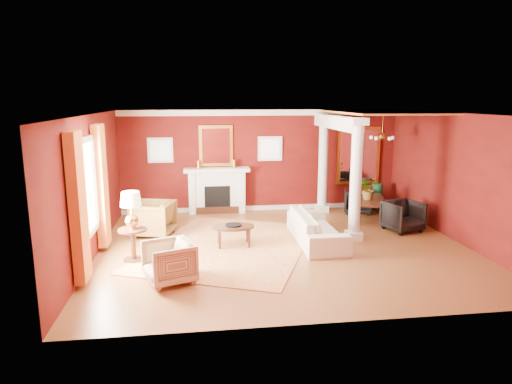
{
  "coord_description": "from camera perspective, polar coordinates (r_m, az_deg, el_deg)",
  "views": [
    {
      "loc": [
        -1.88,
        -9.44,
        3.23
      ],
      "look_at": [
        -0.55,
        0.52,
        1.15
      ],
      "focal_mm": 32.0,
      "sensor_mm": 36.0,
      "label": 1
    }
  ],
  "objects": [
    {
      "name": "header_beam",
      "position": [
        11.91,
        10.01,
        8.58
      ],
      "size": [
        0.3,
        3.2,
        0.32
      ],
      "primitive_type": "cube",
      "color": "silver",
      "rests_on": "column_front"
    },
    {
      "name": "coffee_table",
      "position": [
        10.09,
        -2.82,
        -4.49
      ],
      "size": [
        0.92,
        0.92,
        0.47
      ],
      "rotation": [
        0.0,
        0.0,
        0.05
      ],
      "color": "black",
      "rests_on": "ground"
    },
    {
      "name": "side_table",
      "position": [
        9.39,
        -15.29,
        -2.81
      ],
      "size": [
        0.57,
        0.57,
        1.42
      ],
      "rotation": [
        0.0,
        0.0,
        -0.05
      ],
      "color": "black",
      "rests_on": "ground"
    },
    {
      "name": "dining_chair_far",
      "position": [
        13.31,
        12.57,
        -0.99
      ],
      "size": [
        0.9,
        0.87,
        0.75
      ],
      "primitive_type": "imported",
      "rotation": [
        0.0,
        0.0,
        2.84
      ],
      "color": "black",
      "rests_on": "ground"
    },
    {
      "name": "rug",
      "position": [
        10.18,
        -3.37,
        -6.77
      ],
      "size": [
        4.64,
        5.22,
        0.02
      ],
      "primitive_type": "cube",
      "rotation": [
        0.0,
        0.0,
        -0.39
      ],
      "color": "maroon",
      "rests_on": "ground"
    },
    {
      "name": "armchair_stripe",
      "position": [
        8.31,
        -10.82,
        -8.36
      ],
      "size": [
        0.98,
        1.01,
        0.82
      ],
      "primitive_type": "imported",
      "rotation": [
        0.0,
        0.0,
        -1.21
      ],
      "color": "tan",
      "rests_on": "ground"
    },
    {
      "name": "coffee_book",
      "position": [
        10.02,
        -2.97,
        -3.74
      ],
      "size": [
        0.14,
        0.08,
        0.2
      ],
      "primitive_type": "imported",
      "rotation": [
        0.0,
        0.0,
        0.47
      ],
      "color": "black",
      "rests_on": "coffee_table"
    },
    {
      "name": "potted_plant",
      "position": [
        12.47,
        13.95,
        1.6
      ],
      "size": [
        0.68,
        0.72,
        0.44
      ],
      "primitive_type": "imported",
      "rotation": [
        0.0,
        0.0,
        0.39
      ],
      "color": "#26591E",
      "rests_on": "dining_table"
    },
    {
      "name": "dining_chair_near",
      "position": [
        11.8,
        17.92,
        -2.71
      ],
      "size": [
        0.98,
        0.94,
        0.82
      ],
      "primitive_type": "imported",
      "rotation": [
        0.0,
        0.0,
        0.29
      ],
      "color": "black",
      "rests_on": "ground"
    },
    {
      "name": "dining_mirror",
      "position": [
        13.86,
        12.68,
        4.44
      ],
      "size": [
        1.3,
        0.07,
        1.7
      ],
      "color": "gold",
      "rests_on": "room_shell"
    },
    {
      "name": "left_window",
      "position": [
        9.25,
        -20.03,
        -0.29
      ],
      "size": [
        0.21,
        2.55,
        2.6
      ],
      "color": "white",
      "rests_on": "room_shell"
    },
    {
      "name": "amber_ceiling",
      "position": [
        12.16,
        15.52,
        9.58
      ],
      "size": [
        2.3,
        3.4,
        0.04
      ],
      "primitive_type": "cube",
      "color": "#DB8B40",
      "rests_on": "room_shell"
    },
    {
      "name": "flank_window_right",
      "position": [
        13.16,
        1.77,
        5.45
      ],
      "size": [
        0.7,
        0.07,
        0.7
      ],
      "color": "silver",
      "rests_on": "room_shell"
    },
    {
      "name": "flank_window_left",
      "position": [
        13.02,
        -11.88,
        5.14
      ],
      "size": [
        0.7,
        0.07,
        0.7
      ],
      "color": "silver",
      "rests_on": "room_shell"
    },
    {
      "name": "chandelier",
      "position": [
        12.26,
        15.49,
        6.68
      ],
      "size": [
        0.6,
        0.62,
        0.75
      ],
      "color": "#AE7A36",
      "rests_on": "room_shell"
    },
    {
      "name": "sofa",
      "position": [
        10.41,
        7.61,
        -3.84
      ],
      "size": [
        0.71,
        2.36,
        0.92
      ],
      "primitive_type": "imported",
      "rotation": [
        0.0,
        0.0,
        1.56
      ],
      "color": "beige",
      "rests_on": "ground"
    },
    {
      "name": "armchair_leopard",
      "position": [
        11.09,
        -12.74,
        -3.06
      ],
      "size": [
        1.05,
        1.09,
        0.92
      ],
      "primitive_type": "imported",
      "rotation": [
        0.0,
        0.0,
        -1.85
      ],
      "color": "black",
      "rests_on": "ground"
    },
    {
      "name": "overmantel_mirror",
      "position": [
        12.98,
        -5.03,
        5.76
      ],
      "size": [
        0.95,
        0.07,
        1.15
      ],
      "color": "gold",
      "rests_on": "fireplace"
    },
    {
      "name": "room_shell",
      "position": [
        9.7,
        3.64,
        4.49
      ],
      "size": [
        8.04,
        7.04,
        2.92
      ],
      "color": "#5A100C",
      "rests_on": "ground"
    },
    {
      "name": "fireplace",
      "position": [
        13.03,
        -4.9,
        0.21
      ],
      "size": [
        1.85,
        0.42,
        1.29
      ],
      "color": "silver",
      "rests_on": "ground"
    },
    {
      "name": "dining_table",
      "position": [
        12.66,
        13.87,
        -1.34
      ],
      "size": [
        1.0,
        1.71,
        0.9
      ],
      "primitive_type": "imported",
      "rotation": [
        0.0,
        0.0,
        1.28
      ],
      "color": "black",
      "rests_on": "ground"
    },
    {
      "name": "green_urn",
      "position": [
        13.81,
        14.9,
        -0.9
      ],
      "size": [
        0.34,
        0.34,
        0.8
      ],
      "color": "#123B1F",
      "rests_on": "ground"
    },
    {
      "name": "ground",
      "position": [
        10.16,
        3.49,
        -6.88
      ],
      "size": [
        8.0,
        8.0,
        0.0
      ],
      "primitive_type": "plane",
      "color": "brown",
      "rests_on": "ground"
    },
    {
      "name": "column_front",
      "position": [
        10.54,
        12.39,
        1.56
      ],
      "size": [
        0.36,
        0.36,
        2.8
      ],
      "color": "silver",
      "rests_on": "ground"
    },
    {
      "name": "crown_trim",
      "position": [
        13.05,
        0.7,
        9.89
      ],
      "size": [
        8.0,
        0.08,
        0.16
      ],
      "primitive_type": "cube",
      "color": "silver",
      "rests_on": "room_shell"
    },
    {
      "name": "column_back",
      "position": [
        13.07,
        8.38,
        3.64
      ],
      "size": [
        0.36,
        0.36,
        2.8
      ],
      "color": "silver",
      "rests_on": "ground"
    },
    {
      "name": "base_trim",
      "position": [
        13.42,
        0.67,
        -1.97
      ],
      "size": [
        8.0,
        0.08,
        0.12
      ],
      "primitive_type": "cube",
      "color": "silver",
      "rests_on": "ground"
    }
  ]
}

